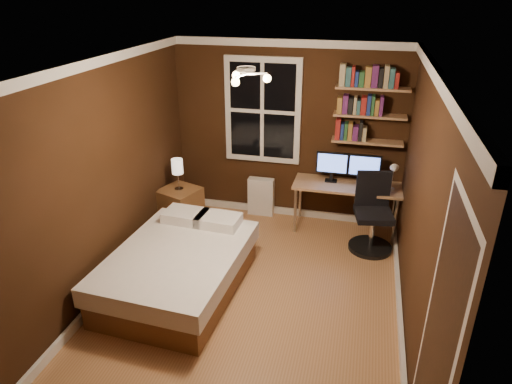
% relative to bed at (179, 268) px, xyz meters
% --- Properties ---
extents(floor, '(4.20, 4.20, 0.00)m').
position_rel_bed_xyz_m(floor, '(0.82, 0.01, -0.26)').
color(floor, '#96633C').
rests_on(floor, ground).
extents(wall_back, '(3.20, 0.04, 2.50)m').
position_rel_bed_xyz_m(wall_back, '(0.82, 2.11, 0.99)').
color(wall_back, black).
rests_on(wall_back, ground).
extents(wall_left, '(0.04, 4.20, 2.50)m').
position_rel_bed_xyz_m(wall_left, '(-0.78, 0.01, 0.99)').
color(wall_left, black).
rests_on(wall_left, ground).
extents(wall_right, '(0.04, 4.20, 2.50)m').
position_rel_bed_xyz_m(wall_right, '(2.42, 0.01, 0.99)').
color(wall_right, black).
rests_on(wall_right, ground).
extents(ceiling, '(3.20, 4.20, 0.02)m').
position_rel_bed_xyz_m(ceiling, '(0.82, 0.01, 2.24)').
color(ceiling, white).
rests_on(ceiling, wall_back).
extents(window, '(1.06, 0.06, 1.46)m').
position_rel_bed_xyz_m(window, '(0.47, 2.07, 1.29)').
color(window, silver).
rests_on(window, wall_back).
extents(door, '(0.03, 0.82, 2.05)m').
position_rel_bed_xyz_m(door, '(2.41, -1.54, 0.76)').
color(door, black).
rests_on(door, ground).
extents(ceiling_fixture, '(0.44, 0.44, 0.18)m').
position_rel_bed_xyz_m(ceiling_fixture, '(0.82, -0.09, 2.14)').
color(ceiling_fixture, beige).
rests_on(ceiling_fixture, ceiling).
extents(bookshelf_lower, '(0.92, 0.22, 0.03)m').
position_rel_bed_xyz_m(bookshelf_lower, '(1.90, 1.99, 0.99)').
color(bookshelf_lower, '#986C49').
rests_on(bookshelf_lower, wall_back).
extents(books_row_lower, '(0.42, 0.16, 0.23)m').
position_rel_bed_xyz_m(books_row_lower, '(1.90, 1.99, 1.12)').
color(books_row_lower, maroon).
rests_on(books_row_lower, bookshelf_lower).
extents(bookshelf_middle, '(0.92, 0.22, 0.03)m').
position_rel_bed_xyz_m(bookshelf_middle, '(1.90, 1.99, 1.34)').
color(bookshelf_middle, '#986C49').
rests_on(bookshelf_middle, wall_back).
extents(books_row_middle, '(0.60, 0.16, 0.23)m').
position_rel_bed_xyz_m(books_row_middle, '(1.90, 1.99, 1.47)').
color(books_row_middle, navy).
rests_on(books_row_middle, bookshelf_middle).
extents(bookshelf_upper, '(0.92, 0.22, 0.03)m').
position_rel_bed_xyz_m(bookshelf_upper, '(1.90, 1.99, 1.69)').
color(bookshelf_upper, '#986C49').
rests_on(bookshelf_upper, wall_back).
extents(books_row_upper, '(0.66, 0.16, 0.23)m').
position_rel_bed_xyz_m(books_row_upper, '(1.90, 1.99, 1.82)').
color(books_row_upper, '#26592D').
rests_on(books_row_upper, bookshelf_upper).
extents(bed, '(1.42, 1.90, 0.62)m').
position_rel_bed_xyz_m(bed, '(0.00, 0.00, 0.00)').
color(bed, brown).
rests_on(bed, ground).
extents(nightstand, '(0.61, 0.61, 0.60)m').
position_rel_bed_xyz_m(nightstand, '(-0.52, 1.30, 0.04)').
color(nightstand, brown).
rests_on(nightstand, ground).
extents(bedside_lamp, '(0.15, 0.15, 0.44)m').
position_rel_bed_xyz_m(bedside_lamp, '(-0.52, 1.30, 0.55)').
color(bedside_lamp, beige).
rests_on(bedside_lamp, nightstand).
extents(radiator, '(0.38, 0.13, 0.57)m').
position_rel_bed_xyz_m(radiator, '(0.46, 2.00, 0.02)').
color(radiator, silver).
rests_on(radiator, ground).
extents(desk, '(1.43, 0.54, 0.68)m').
position_rel_bed_xyz_m(desk, '(1.70, 1.82, 0.35)').
color(desk, '#986C49').
rests_on(desk, ground).
extents(monitor_left, '(0.43, 0.12, 0.42)m').
position_rel_bed_xyz_m(monitor_left, '(1.47, 1.89, 0.62)').
color(monitor_left, black).
rests_on(monitor_left, desk).
extents(monitor_right, '(0.43, 0.12, 0.42)m').
position_rel_bed_xyz_m(monitor_right, '(1.89, 1.89, 0.62)').
color(monitor_right, black).
rests_on(monitor_right, desk).
extents(desk_lamp, '(0.14, 0.32, 0.44)m').
position_rel_bed_xyz_m(desk_lamp, '(2.26, 1.71, 0.64)').
color(desk_lamp, silver).
rests_on(desk_lamp, desk).
extents(office_chair, '(0.56, 0.56, 1.01)m').
position_rel_bed_xyz_m(office_chair, '(2.06, 1.42, 0.12)').
color(office_chair, black).
rests_on(office_chair, ground).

